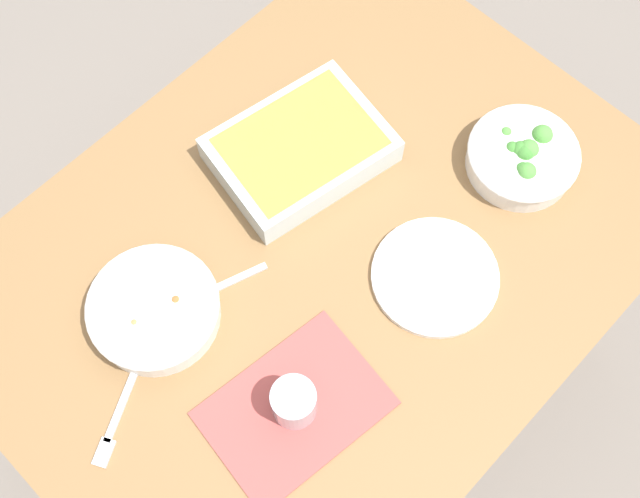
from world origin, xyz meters
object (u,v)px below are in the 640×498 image
object	(u,v)px
side_plate	(435,276)
spoon_by_stew	(206,293)
stew_bowl	(155,310)
broccoli_bowl	(522,157)
fork_on_table	(116,419)
baking_dish	(300,149)
drink_cup	(294,403)

from	to	relation	value
side_plate	spoon_by_stew	bearing A→B (deg)	-41.62
stew_bowl	broccoli_bowl	size ratio (longest dim) A/B	1.09
stew_bowl	fork_on_table	distance (m)	0.18
baking_dish	broccoli_bowl	bearing A→B (deg)	132.01
side_plate	baking_dish	bearing A→B (deg)	-91.33
stew_bowl	side_plate	xyz separation A→B (m)	(-0.38, 0.29, -0.03)
baking_dish	side_plate	xyz separation A→B (m)	(0.01, 0.33, -0.03)
stew_bowl	side_plate	distance (m)	0.48
broccoli_bowl	side_plate	xyz separation A→B (m)	(0.28, 0.03, -0.02)
side_plate	spoon_by_stew	world-z (taller)	side_plate
baking_dish	spoon_by_stew	xyz separation A→B (m)	(0.30, 0.07, -0.03)
baking_dish	side_plate	bearing A→B (deg)	88.67
side_plate	spoon_by_stew	distance (m)	0.39
stew_bowl	baking_dish	world-z (taller)	same
stew_bowl	spoon_by_stew	size ratio (longest dim) A/B	1.28
drink_cup	fork_on_table	world-z (taller)	drink_cup
baking_dish	spoon_by_stew	distance (m)	0.31
spoon_by_stew	stew_bowl	bearing A→B (deg)	-19.05
broccoli_bowl	fork_on_table	distance (m)	0.83
stew_bowl	broccoli_bowl	xyz separation A→B (m)	(-0.65, 0.26, -0.00)
stew_bowl	broccoli_bowl	world-z (taller)	broccoli_bowl
spoon_by_stew	fork_on_table	bearing A→B (deg)	12.60
stew_bowl	drink_cup	size ratio (longest dim) A/B	2.59
broccoli_bowl	baking_dish	size ratio (longest dim) A/B	0.60
drink_cup	spoon_by_stew	xyz separation A→B (m)	(-0.03, -0.25, -0.03)
drink_cup	side_plate	bearing A→B (deg)	177.61
spoon_by_stew	drink_cup	bearing A→B (deg)	82.09
baking_dish	drink_cup	bearing A→B (deg)	43.46
side_plate	stew_bowl	bearing A→B (deg)	-37.51
stew_bowl	broccoli_bowl	distance (m)	0.70
broccoli_bowl	baking_dish	xyz separation A→B (m)	(0.27, -0.30, 0.00)
side_plate	spoon_by_stew	size ratio (longest dim) A/B	1.28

